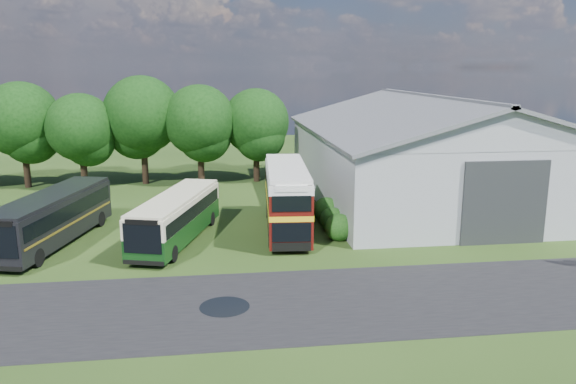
{
  "coord_description": "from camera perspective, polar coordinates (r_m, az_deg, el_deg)",
  "views": [
    {
      "loc": [
        -1.71,
        -25.99,
        10.24
      ],
      "look_at": [
        2.74,
        8.0,
        2.61
      ],
      "focal_mm": 35.0,
      "sensor_mm": 36.0,
      "label": 1
    }
  ],
  "objects": [
    {
      "name": "ground",
      "position": [
        27.99,
        -3.48,
        -8.94
      ],
      "size": [
        120.0,
        120.0,
        0.0
      ],
      "primitive_type": "plane",
      "color": "#1F3611",
      "rests_on": "ground"
    },
    {
      "name": "tree_mid",
      "position": [
        51.34,
        -14.6,
        7.61
      ],
      "size": [
        6.8,
        6.8,
        9.6
      ],
      "color": "black",
      "rests_on": "ground"
    },
    {
      "name": "puddle",
      "position": [
        25.17,
        -6.46,
        -11.54
      ],
      "size": [
        2.2,
        2.2,
        0.01
      ],
      "primitive_type": "cylinder",
      "color": "black",
      "rests_on": "ground"
    },
    {
      "name": "tree_right_a",
      "position": [
        50.02,
        -8.98,
        7.17
      ],
      "size": [
        6.26,
        6.26,
        8.83
      ],
      "color": "black",
      "rests_on": "ground"
    },
    {
      "name": "shrub_back",
      "position": [
        38.13,
        3.88,
        -3.06
      ],
      "size": [
        1.8,
        1.8,
        1.8
      ],
      "primitive_type": "sphere",
      "color": "#194714",
      "rests_on": "ground"
    },
    {
      "name": "shrub_mid",
      "position": [
        36.25,
        4.5,
        -3.9
      ],
      "size": [
        1.6,
        1.6,
        1.6
      ],
      "primitive_type": "sphere",
      "color": "#194714",
      "rests_on": "ground"
    },
    {
      "name": "asphalt_road",
      "position": [
        25.61,
        3.85,
        -11.06
      ],
      "size": [
        60.0,
        8.0,
        0.02
      ],
      "primitive_type": "cube",
      "color": "black",
      "rests_on": "ground"
    },
    {
      "name": "tree_right_b",
      "position": [
        50.96,
        -3.28,
        7.12
      ],
      "size": [
        5.98,
        5.98,
        8.45
      ],
      "color": "black",
      "rests_on": "ground"
    },
    {
      "name": "shrub_front",
      "position": [
        34.38,
        5.18,
        -4.84
      ],
      "size": [
        1.7,
        1.7,
        1.7
      ],
      "primitive_type": "sphere",
      "color": "#194714",
      "rests_on": "ground"
    },
    {
      "name": "bus_green_single",
      "position": [
        34.21,
        -11.24,
        -2.5
      ],
      "size": [
        5.13,
        10.49,
        2.82
      ],
      "rotation": [
        0.0,
        0.0,
        -0.28
      ],
      "color": "black",
      "rests_on": "ground"
    },
    {
      "name": "bus_maroon_double",
      "position": [
        35.46,
        -0.14,
        -0.69
      ],
      "size": [
        3.22,
        10.04,
        4.25
      ],
      "rotation": [
        0.0,
        0.0,
        -0.07
      ],
      "color": "black",
      "rests_on": "ground"
    },
    {
      "name": "tree_left_b",
      "position": [
        51.01,
        -20.33,
        6.16
      ],
      "size": [
        5.78,
        5.78,
        8.16
      ],
      "color": "black",
      "rests_on": "ground"
    },
    {
      "name": "bus_dark_single",
      "position": [
        35.82,
        -22.79,
        -2.4
      ],
      "size": [
        4.96,
        11.24,
        3.02
      ],
      "rotation": [
        0.0,
        0.0,
        -0.23
      ],
      "color": "black",
      "rests_on": "ground"
    },
    {
      "name": "tree_left_a",
      "position": [
        53.24,
        -25.43,
        6.64
      ],
      "size": [
        6.46,
        6.46,
        9.12
      ],
      "color": "black",
      "rests_on": "ground"
    },
    {
      "name": "storage_shed",
      "position": [
        45.59,
        14.16,
        4.51
      ],
      "size": [
        18.8,
        24.8,
        8.15
      ],
      "color": "gray",
      "rests_on": "ground"
    }
  ]
}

